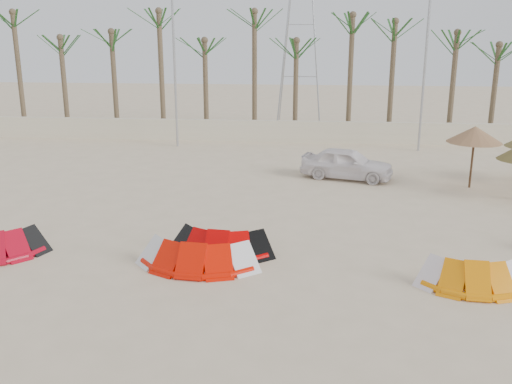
# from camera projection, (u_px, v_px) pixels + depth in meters

# --- Properties ---
(ground) EXTENTS (120.00, 120.00, 0.00)m
(ground) POSITION_uv_depth(u_px,v_px,m) (233.00, 308.00, 14.14)
(ground) COLOR beige
(ground) RESTS_ON ground
(boundary_wall) EXTENTS (60.00, 0.30, 1.30)m
(boundary_wall) POSITION_uv_depth(u_px,v_px,m) (280.00, 131.00, 35.02)
(boundary_wall) COLOR beige
(boundary_wall) RESTS_ON ground
(palm_line) EXTENTS (52.00, 4.00, 7.70)m
(palm_line) POSITION_uv_depth(u_px,v_px,m) (294.00, 33.00, 34.81)
(palm_line) COLOR brown
(palm_line) RESTS_ON ground
(lamp_b) EXTENTS (1.25, 0.14, 11.00)m
(lamp_b) POSITION_uv_depth(u_px,v_px,m) (174.00, 46.00, 32.25)
(lamp_b) COLOR #A5A8AD
(lamp_b) RESTS_ON ground
(lamp_c) EXTENTS (1.25, 0.14, 11.00)m
(lamp_c) POSITION_uv_depth(u_px,v_px,m) (427.00, 47.00, 30.98)
(lamp_c) COLOR #A5A8AD
(lamp_c) RESTS_ON ground
(pylon) EXTENTS (3.00, 3.00, 14.00)m
(pylon) POSITION_uv_depth(u_px,v_px,m) (299.00, 126.00, 40.86)
(pylon) COLOR #A5A8AD
(pylon) RESTS_ON ground
(kite_red_left) EXTENTS (3.44, 2.52, 0.90)m
(kite_red_left) POSITION_uv_depth(u_px,v_px,m) (0.00, 241.00, 17.47)
(kite_red_left) COLOR #A80618
(kite_red_left) RESTS_ON ground
(kite_red_mid) EXTENTS (3.29, 1.79, 0.90)m
(kite_red_mid) POSITION_uv_depth(u_px,v_px,m) (222.00, 238.00, 17.68)
(kite_red_mid) COLOR #C40000
(kite_red_mid) RESTS_ON ground
(kite_red_right) EXTENTS (3.59, 1.79, 0.90)m
(kite_red_right) POSITION_uv_depth(u_px,v_px,m) (199.00, 250.00, 16.73)
(kite_red_right) COLOR red
(kite_red_right) RESTS_ON ground
(kite_orange) EXTENTS (2.98, 1.69, 0.90)m
(kite_orange) POSITION_uv_depth(u_px,v_px,m) (471.00, 271.00, 15.32)
(kite_orange) COLOR orange
(kite_orange) RESTS_ON ground
(parasol_left) EXTENTS (2.33, 2.33, 2.70)m
(parasol_left) POSITION_uv_depth(u_px,v_px,m) (475.00, 134.00, 24.34)
(parasol_left) COLOR #4C331E
(parasol_left) RESTS_ON ground
(car) EXTENTS (4.50, 2.80, 1.43)m
(car) POSITION_uv_depth(u_px,v_px,m) (347.00, 163.00, 26.30)
(car) COLOR white
(car) RESTS_ON ground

